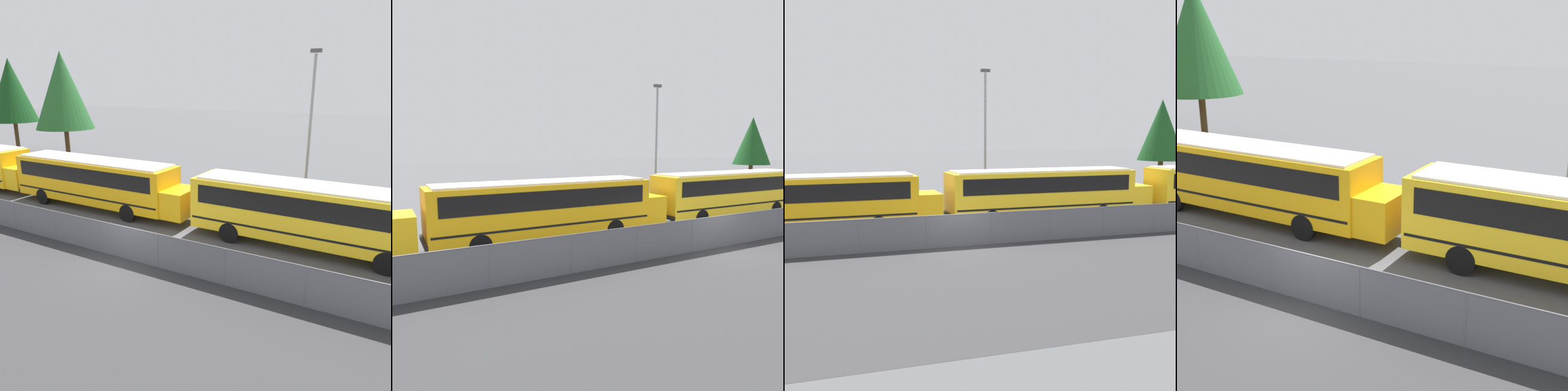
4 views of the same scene
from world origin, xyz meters
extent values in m
plane|color=#4C4C4F|center=(0.00, 0.00, 0.00)|extent=(200.00, 200.00, 0.00)
cube|color=#333335|center=(0.00, -6.00, 0.00)|extent=(98.12, 12.00, 0.01)
cube|color=#9EA0A5|center=(0.00, 0.00, 0.76)|extent=(64.12, 0.03, 1.51)
cube|color=slate|center=(0.00, -0.01, 0.76)|extent=(64.12, 0.01, 1.51)
cylinder|color=slate|center=(0.00, 0.00, 1.51)|extent=(64.12, 0.05, 0.05)
cylinder|color=slate|center=(-7.63, 0.00, 0.76)|extent=(0.07, 0.07, 1.51)
cylinder|color=slate|center=(-4.58, 0.00, 0.76)|extent=(0.07, 0.07, 1.51)
cylinder|color=slate|center=(-1.53, 0.00, 0.76)|extent=(0.07, 0.07, 1.51)
cylinder|color=slate|center=(1.53, 0.00, 0.76)|extent=(0.07, 0.07, 1.51)
cylinder|color=slate|center=(4.58, 0.00, 0.76)|extent=(0.07, 0.07, 1.51)
cylinder|color=slate|center=(7.63, 0.00, 0.76)|extent=(0.07, 0.07, 1.51)
cylinder|color=slate|center=(10.69, 0.00, 0.76)|extent=(0.07, 0.07, 1.51)
cube|color=#EDA80F|center=(-6.65, 4.96, 1.74)|extent=(11.15, 2.43, 2.48)
cube|color=black|center=(-6.65, 4.96, 2.29)|extent=(10.26, 2.47, 0.89)
cube|color=black|center=(-6.65, 4.96, 1.05)|extent=(10.93, 2.46, 0.10)
cube|color=#EDA80F|center=(-0.40, 4.96, 1.25)|extent=(1.34, 2.23, 1.49)
cube|color=silver|center=(-6.65, 4.96, 3.03)|extent=(10.59, 2.18, 0.10)
cylinder|color=black|center=(-3.19, 6.05, 0.50)|extent=(1.01, 0.28, 1.01)
cylinder|color=black|center=(-3.19, 3.87, 0.50)|extent=(1.01, 0.28, 1.01)
cube|color=yellow|center=(6.47, 5.03, 1.74)|extent=(11.15, 2.43, 2.48)
cube|color=black|center=(6.47, 5.03, 2.29)|extent=(10.26, 2.47, 0.89)
cube|color=black|center=(6.47, 5.03, 1.05)|extent=(10.93, 2.46, 0.10)
cube|color=yellow|center=(12.71, 5.03, 1.25)|extent=(1.34, 2.23, 1.49)
cube|color=black|center=(0.84, 5.03, 0.65)|extent=(0.12, 2.43, 0.24)
cube|color=silver|center=(6.47, 5.03, 3.03)|extent=(10.59, 2.18, 0.10)
cylinder|color=black|center=(9.92, 6.12, 0.50)|extent=(1.01, 0.28, 1.01)
cylinder|color=black|center=(9.92, 3.94, 0.50)|extent=(1.01, 0.28, 1.01)
cylinder|color=black|center=(3.01, 6.12, 0.50)|extent=(1.01, 0.28, 1.01)
cylinder|color=black|center=(3.01, 3.94, 0.50)|extent=(1.01, 0.28, 1.01)
cube|color=black|center=(13.86, 4.46, 0.65)|extent=(0.12, 2.43, 0.24)
cylinder|color=black|center=(16.03, 5.55, 0.50)|extent=(1.01, 0.28, 1.01)
cylinder|color=gray|center=(4.95, 10.72, 4.54)|extent=(0.16, 0.16, 9.09)
cube|color=#47474C|center=(4.95, 10.72, 9.24)|extent=(0.60, 0.24, 0.20)
cylinder|color=#51381E|center=(23.26, 16.54, 1.33)|extent=(0.44, 0.44, 2.66)
cone|color=#194C1E|center=(23.26, 16.54, 5.30)|extent=(4.07, 4.07, 5.29)
camera|label=1|loc=(10.00, -11.98, 7.35)|focal=35.00mm
camera|label=2|loc=(-13.74, -12.50, 4.84)|focal=35.00mm
camera|label=3|loc=(-6.90, -23.87, 5.49)|focal=50.00mm
camera|label=4|loc=(8.41, -11.51, 7.72)|focal=50.00mm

